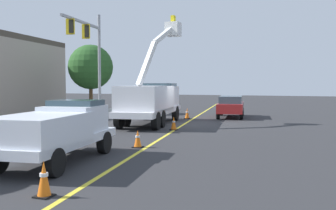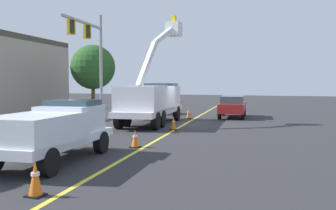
{
  "view_description": "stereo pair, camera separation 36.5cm",
  "coord_description": "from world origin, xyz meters",
  "px_view_note": "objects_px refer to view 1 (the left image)",
  "views": [
    {
      "loc": [
        -23.21,
        -7.52,
        2.68
      ],
      "look_at": [
        -2.73,
        0.16,
        1.4
      ],
      "focal_mm": 39.59,
      "sensor_mm": 36.0,
      "label": 1
    },
    {
      "loc": [
        -23.08,
        -7.86,
        2.68
      ],
      "look_at": [
        -2.73,
        0.16,
        1.4
      ],
      "focal_mm": 39.59,
      "sensor_mm": 36.0,
      "label": 2
    }
  ],
  "objects_px": {
    "service_pickup_truck": "(56,130)",
    "traffic_signal_mast": "(90,48)",
    "passing_minivan": "(231,105)",
    "traffic_cone_leading": "(44,179)",
    "utility_bucket_truck": "(151,100)",
    "traffic_cone_trailing": "(187,113)",
    "traffic_cone_mid_front": "(138,139)",
    "traffic_cone_mid_rear": "(174,123)"
  },
  "relations": [
    {
      "from": "service_pickup_truck",
      "to": "traffic_signal_mast",
      "type": "bearing_deg",
      "value": 27.69
    },
    {
      "from": "service_pickup_truck",
      "to": "passing_minivan",
      "type": "bearing_deg",
      "value": -7.13
    },
    {
      "from": "traffic_cone_leading",
      "to": "traffic_signal_mast",
      "type": "bearing_deg",
      "value": 28.85
    },
    {
      "from": "utility_bucket_truck",
      "to": "traffic_cone_trailing",
      "type": "xyz_separation_m",
      "value": [
        4.45,
        -1.07,
        -1.22
      ]
    },
    {
      "from": "traffic_cone_mid_front",
      "to": "traffic_signal_mast",
      "type": "relative_size",
      "value": 0.09
    },
    {
      "from": "utility_bucket_truck",
      "to": "traffic_cone_leading",
      "type": "relative_size",
      "value": 9.82
    },
    {
      "from": "utility_bucket_truck",
      "to": "passing_minivan",
      "type": "distance_m",
      "value": 7.76
    },
    {
      "from": "utility_bucket_truck",
      "to": "traffic_cone_leading",
      "type": "xyz_separation_m",
      "value": [
        -15.33,
        -3.81,
        -1.19
      ]
    },
    {
      "from": "service_pickup_truck",
      "to": "traffic_signal_mast",
      "type": "height_order",
      "value": "traffic_signal_mast"
    },
    {
      "from": "passing_minivan",
      "to": "traffic_cone_mid_front",
      "type": "height_order",
      "value": "passing_minivan"
    },
    {
      "from": "passing_minivan",
      "to": "traffic_signal_mast",
      "type": "height_order",
      "value": "traffic_signal_mast"
    },
    {
      "from": "utility_bucket_truck",
      "to": "traffic_cone_leading",
      "type": "bearing_deg",
      "value": -166.05
    },
    {
      "from": "passing_minivan",
      "to": "traffic_cone_leading",
      "type": "xyz_separation_m",
      "value": [
        -21.94,
        0.2,
        -0.55
      ]
    },
    {
      "from": "traffic_cone_trailing",
      "to": "traffic_cone_mid_rear",
      "type": "bearing_deg",
      "value": -168.69
    },
    {
      "from": "service_pickup_truck",
      "to": "traffic_cone_mid_rear",
      "type": "relative_size",
      "value": 7.42
    },
    {
      "from": "traffic_cone_mid_front",
      "to": "traffic_signal_mast",
      "type": "height_order",
      "value": "traffic_signal_mast"
    },
    {
      "from": "passing_minivan",
      "to": "traffic_cone_trailing",
      "type": "bearing_deg",
      "value": 126.49
    },
    {
      "from": "traffic_cone_mid_rear",
      "to": "traffic_cone_mid_front",
      "type": "bearing_deg",
      "value": -174.79
    },
    {
      "from": "service_pickup_truck",
      "to": "traffic_signal_mast",
      "type": "distance_m",
      "value": 14.87
    },
    {
      "from": "traffic_cone_leading",
      "to": "traffic_cone_mid_front",
      "type": "height_order",
      "value": "traffic_cone_leading"
    },
    {
      "from": "traffic_cone_mid_front",
      "to": "traffic_cone_trailing",
      "type": "height_order",
      "value": "traffic_cone_trailing"
    },
    {
      "from": "traffic_cone_mid_rear",
      "to": "traffic_cone_trailing",
      "type": "bearing_deg",
      "value": 11.31
    },
    {
      "from": "utility_bucket_truck",
      "to": "traffic_signal_mast",
      "type": "distance_m",
      "value": 6.18
    },
    {
      "from": "traffic_cone_mid_front",
      "to": "traffic_signal_mast",
      "type": "xyz_separation_m",
      "value": [
        9.04,
        7.97,
        4.86
      ]
    },
    {
      "from": "traffic_cone_mid_front",
      "to": "traffic_cone_trailing",
      "type": "distance_m",
      "value": 13.01
    },
    {
      "from": "traffic_cone_leading",
      "to": "traffic_cone_trailing",
      "type": "distance_m",
      "value": 19.96
    },
    {
      "from": "utility_bucket_truck",
      "to": "traffic_cone_mid_front",
      "type": "distance_m",
      "value": 9.03
    },
    {
      "from": "traffic_cone_trailing",
      "to": "traffic_cone_mid_front",
      "type": "bearing_deg",
      "value": -171.52
    },
    {
      "from": "utility_bucket_truck",
      "to": "traffic_cone_mid_rear",
      "type": "bearing_deg",
      "value": -134.59
    },
    {
      "from": "traffic_cone_leading",
      "to": "traffic_cone_mid_front",
      "type": "relative_size",
      "value": 1.16
    },
    {
      "from": "traffic_cone_trailing",
      "to": "utility_bucket_truck",
      "type": "bearing_deg",
      "value": 166.43
    },
    {
      "from": "service_pickup_truck",
      "to": "traffic_cone_leading",
      "type": "distance_m",
      "value": 3.98
    },
    {
      "from": "utility_bucket_truck",
      "to": "traffic_cone_mid_rear",
      "type": "xyz_separation_m",
      "value": [
        -2.41,
        -2.44,
        -1.22
      ]
    },
    {
      "from": "traffic_cone_mid_front",
      "to": "traffic_signal_mast",
      "type": "distance_m",
      "value": 12.99
    },
    {
      "from": "utility_bucket_truck",
      "to": "service_pickup_truck",
      "type": "relative_size",
      "value": 1.45
    },
    {
      "from": "passing_minivan",
      "to": "traffic_cone_trailing",
      "type": "relative_size",
      "value": 6.25
    },
    {
      "from": "traffic_cone_leading",
      "to": "traffic_cone_trailing",
      "type": "bearing_deg",
      "value": 7.87
    },
    {
      "from": "passing_minivan",
      "to": "traffic_cone_leading",
      "type": "distance_m",
      "value": 21.95
    },
    {
      "from": "traffic_cone_leading",
      "to": "traffic_cone_mid_rear",
      "type": "height_order",
      "value": "traffic_cone_leading"
    },
    {
      "from": "traffic_cone_mid_front",
      "to": "utility_bucket_truck",
      "type": "bearing_deg",
      "value": 19.56
    },
    {
      "from": "utility_bucket_truck",
      "to": "service_pickup_truck",
      "type": "xyz_separation_m",
      "value": [
        -12.04,
        -1.67,
        -0.49
      ]
    },
    {
      "from": "traffic_cone_mid_rear",
      "to": "service_pickup_truck",
      "type": "bearing_deg",
      "value": 175.39
    }
  ]
}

